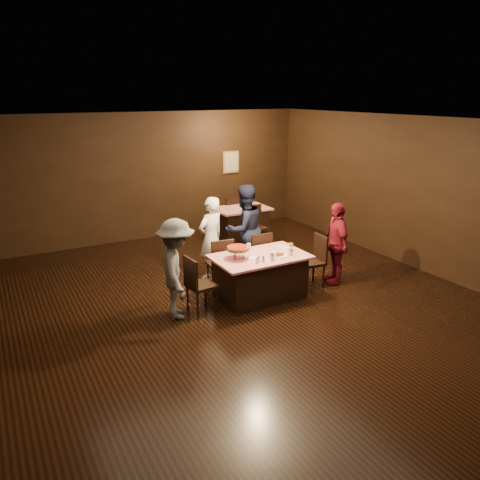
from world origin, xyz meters
name	(u,v)px	position (x,y,z in m)	size (l,w,h in m)	color
room	(257,185)	(0.00, 0.01, 2.14)	(10.00, 10.04, 3.02)	black
main_table	(260,277)	(0.47, 0.66, 0.39)	(1.60, 1.00, 0.77)	red
back_table	(241,223)	(1.87, 3.81, 0.39)	(1.30, 0.90, 0.77)	#A40A0C
chair_far_left	(219,262)	(0.07, 1.41, 0.47)	(0.42, 0.42, 0.95)	black
chair_far_right	(257,255)	(0.87, 1.41, 0.47)	(0.42, 0.42, 0.95)	black
chair_end_left	(201,284)	(-0.63, 0.66, 0.47)	(0.42, 0.42, 0.95)	black
chair_end_right	(311,261)	(1.57, 0.66, 0.47)	(0.42, 0.42, 0.95)	black
chair_back_near	(256,227)	(1.87, 3.11, 0.47)	(0.42, 0.42, 0.95)	black
chair_back_far	(230,214)	(1.87, 4.41, 0.47)	(0.42, 0.42, 0.95)	black
diner_white_jacket	(211,238)	(0.14, 1.91, 0.79)	(0.58, 0.38, 1.58)	white
diner_navy_hoodie	(244,229)	(0.84, 1.86, 0.88)	(0.85, 0.66, 1.75)	#171B32
diner_grey_knit	(176,269)	(-1.04, 0.68, 0.80)	(1.03, 0.59, 1.60)	#5C5D61
diner_red_shirt	(336,243)	(2.06, 0.58, 0.77)	(0.90, 0.37, 1.53)	maroon
pizza_stand	(238,248)	(0.07, 0.71, 0.95)	(0.38, 0.38, 0.22)	black
plate_with_slice	(278,255)	(0.72, 0.48, 0.80)	(0.25, 0.25, 0.06)	white
plate_empty	(282,248)	(1.02, 0.81, 0.78)	(0.25, 0.25, 0.01)	white
glass_front_left	(272,256)	(0.52, 0.36, 0.84)	(0.08, 0.08, 0.14)	silver
glass_front_right	(290,252)	(0.92, 0.41, 0.84)	(0.08, 0.08, 0.14)	silver
glass_amber	(291,247)	(1.07, 0.61, 0.84)	(0.08, 0.08, 0.14)	#BF7F26
glass_back	(249,247)	(0.42, 0.96, 0.84)	(0.08, 0.08, 0.14)	silver
condiments	(260,260)	(0.29, 0.37, 0.82)	(0.17, 0.10, 0.09)	silver
napkin_center	(275,253)	(0.77, 0.66, 0.77)	(0.16, 0.16, 0.01)	white
napkin_left	(254,258)	(0.32, 0.61, 0.77)	(0.16, 0.16, 0.01)	white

